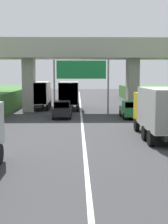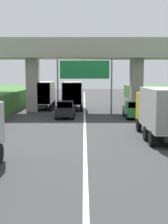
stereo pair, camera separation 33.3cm
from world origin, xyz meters
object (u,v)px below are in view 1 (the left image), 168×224
at_px(car_black, 62,109).
at_px(car_green, 131,109).
at_px(truck_yellow, 159,110).
at_px(truck_red, 69,94).
at_px(truck_white, 40,94).
at_px(overhead_highway_sign, 81,74).

distance_m(car_black, car_green, 6.87).
bearing_deg(car_green, truck_yellow, -89.03).
relative_size(truck_red, car_black, 1.78).
xyz_separation_m(truck_yellow, car_black, (-7.04, 10.33, -1.08)).
bearing_deg(car_black, truck_white, 110.59).
xyz_separation_m(overhead_highway_sign, car_black, (-1.94, -1.96, -3.55)).
xyz_separation_m(overhead_highway_sign, truck_red, (-1.46, 5.79, -2.47)).
height_order(truck_red, car_black, truck_red).
relative_size(car_black, car_green, 1.00).
bearing_deg(truck_red, car_black, -93.55).
bearing_deg(car_black, overhead_highway_sign, 45.28).
relative_size(truck_red, car_green, 1.78).
distance_m(truck_white, car_black, 9.08).
bearing_deg(truck_yellow, car_green, 90.97).
bearing_deg(overhead_highway_sign, truck_yellow, -67.47).
xyz_separation_m(truck_red, car_black, (-0.48, -7.76, -1.08)).
distance_m(truck_yellow, truck_white, 21.37).
height_order(overhead_highway_sign, truck_red, overhead_highway_sign).
distance_m(overhead_highway_sign, car_green, 6.42).
bearing_deg(truck_yellow, car_black, 124.28).
bearing_deg(car_green, overhead_highway_sign, 156.86).
relative_size(truck_yellow, car_black, 1.78).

